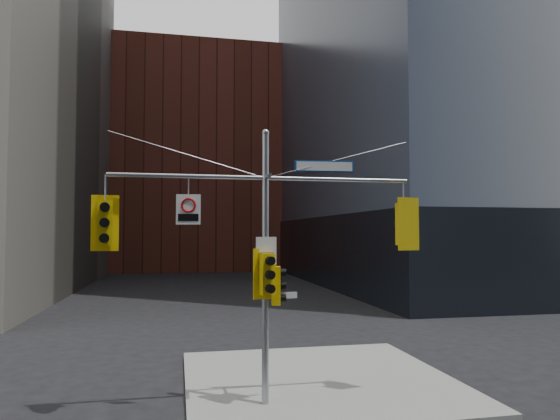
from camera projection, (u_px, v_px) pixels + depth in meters
name	position (u px, v px, depth m)	size (l,w,h in m)	color
sidewalk_corner	(319.00, 380.00, 15.20)	(8.00, 8.00, 0.15)	gray
podium_ne	(499.00, 250.00, 47.93)	(36.40, 36.40, 6.00)	black
brick_midrise	(196.00, 165.00, 68.32)	(26.00, 20.00, 28.00)	brown
signal_assembly	(265.00, 238.00, 13.05)	(8.00, 0.80, 7.30)	#95989D
traffic_light_west_arm	(105.00, 223.00, 12.28)	(0.67, 0.56, 1.40)	#DBB70B
traffic_light_east_arm	(404.00, 224.00, 13.84)	(0.68, 0.63, 1.45)	#DBB70B
traffic_light_pole_side	(277.00, 286.00, 13.05)	(0.42, 0.36, 1.00)	#DBB70B
traffic_light_pole_front	(267.00, 274.00, 12.74)	(0.61, 0.57, 1.30)	#DBB70B
street_sign_blade	(324.00, 166.00, 13.46)	(1.63, 0.16, 0.32)	navy
regulatory_sign_arm	(188.00, 208.00, 12.66)	(0.62, 0.12, 0.77)	silver
regulatory_sign_pole	(266.00, 252.00, 12.92)	(0.55, 0.10, 0.72)	silver
street_blade_ew	(282.00, 295.00, 13.07)	(0.81, 0.12, 0.16)	silver
street_blade_ns	(262.00, 296.00, 13.42)	(0.11, 0.83, 0.17)	#145926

